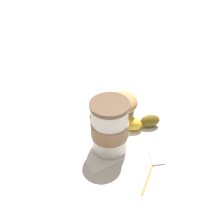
# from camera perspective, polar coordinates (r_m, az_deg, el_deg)

# --- Properties ---
(ground_plane) EXTENTS (3.00, 3.00, 0.00)m
(ground_plane) POSITION_cam_1_polar(r_m,az_deg,el_deg) (0.74, -0.00, -3.19)
(ground_plane) COLOR beige
(paper_napkin) EXTENTS (0.28, 0.28, 0.00)m
(paper_napkin) POSITION_cam_1_polar(r_m,az_deg,el_deg) (0.74, -0.00, -3.14)
(paper_napkin) COLOR white
(paper_napkin) RESTS_ON ground_plane
(coffee_cup) EXTENTS (0.09, 0.09, 0.14)m
(coffee_cup) POSITION_cam_1_polar(r_m,az_deg,el_deg) (0.63, -0.50, -3.26)
(coffee_cup) COLOR white
(coffee_cup) RESTS_ON paper_napkin
(muffin) EXTENTS (0.09, 0.09, 0.09)m
(muffin) POSITION_cam_1_polar(r_m,az_deg,el_deg) (0.72, 2.20, 1.09)
(muffin) COLOR white
(muffin) RESTS_ON paper_napkin
(banana) EXTENTS (0.19, 0.14, 0.04)m
(banana) POSITION_cam_1_polar(r_m,az_deg,el_deg) (0.73, 1.98, -1.62)
(banana) COLOR gold
(banana) RESTS_ON paper_napkin
(sugar_packet) EXTENTS (0.06, 0.05, 0.01)m
(sugar_packet) POSITION_cam_1_polar(r_m,az_deg,el_deg) (0.66, 9.61, -9.54)
(sugar_packet) COLOR pink
(sugar_packet) RESTS_ON ground_plane
(wooden_stirrer) EXTENTS (0.06, 0.10, 0.00)m
(wooden_stirrer) POSITION_cam_1_polar(r_m,az_deg,el_deg) (0.62, 8.00, -13.70)
(wooden_stirrer) COLOR #9E7547
(wooden_stirrer) RESTS_ON ground_plane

